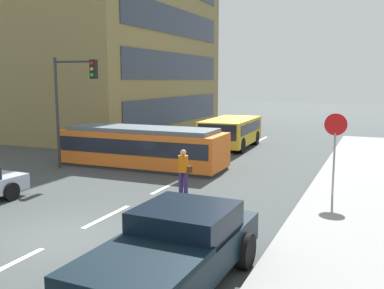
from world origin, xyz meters
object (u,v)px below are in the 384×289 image
object	(u,v)px
city_bus	(231,131)
pedestrian_crossing	(183,169)
pickup_truck_parked	(175,249)
streetcar_tram	(142,146)
traffic_light_mast	(72,93)
stop_sign	(335,137)

from	to	relation	value
city_bus	pedestrian_crossing	world-z (taller)	city_bus
city_bus	pickup_truck_parked	xyz separation A→B (m)	(4.71, -17.76, -0.23)
streetcar_tram	traffic_light_mast	xyz separation A→B (m)	(-2.56, -1.85, 2.59)
pedestrian_crossing	stop_sign	world-z (taller)	stop_sign
city_bus	pedestrian_crossing	bearing A→B (deg)	-80.34
stop_sign	traffic_light_mast	xyz separation A→B (m)	(-11.55, 0.51, 1.38)
city_bus	pedestrian_crossing	size ratio (longest dim) A/B	3.38
streetcar_tram	city_bus	distance (m)	7.61
streetcar_tram	traffic_light_mast	world-z (taller)	traffic_light_mast
city_bus	traffic_light_mast	distance (m)	10.58
streetcar_tram	city_bus	bearing A→B (deg)	74.51
stop_sign	pedestrian_crossing	bearing A→B (deg)	-163.26
pedestrian_crossing	stop_sign	size ratio (longest dim) A/B	0.58
city_bus	pedestrian_crossing	distance (m)	11.37
traffic_light_mast	streetcar_tram	bearing A→B (deg)	35.89
streetcar_tram	traffic_light_mast	distance (m)	4.08
streetcar_tram	stop_sign	world-z (taller)	stop_sign
traffic_light_mast	pedestrian_crossing	bearing A→B (deg)	-17.29
pickup_truck_parked	traffic_light_mast	distance (m)	12.95
traffic_light_mast	city_bus	bearing A→B (deg)	63.44
city_bus	stop_sign	world-z (taller)	stop_sign
city_bus	traffic_light_mast	world-z (taller)	traffic_light_mast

